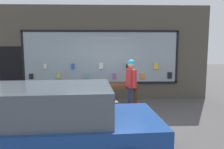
{
  "coord_description": "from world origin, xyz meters",
  "views": [
    {
      "loc": [
        0.01,
        -6.34,
        2.08
      ],
      "look_at": [
        0.25,
        0.8,
        1.18
      ],
      "focal_mm": 35.0,
      "sensor_mm": 36.0,
      "label": 1
    }
  ],
  "objects_px": {
    "small_dog": "(116,106)",
    "display_table_main": "(104,88)",
    "parked_car": "(47,124)",
    "sandwich_board_sign": "(46,97)",
    "person_browsing": "(131,81)"
  },
  "relations": [
    {
      "from": "parked_car",
      "to": "sandwich_board_sign",
      "type": "bearing_deg",
      "value": 101.46
    },
    {
      "from": "small_dog",
      "to": "parked_car",
      "type": "bearing_deg",
      "value": 158.1
    },
    {
      "from": "person_browsing",
      "to": "sandwich_board_sign",
      "type": "height_order",
      "value": "person_browsing"
    },
    {
      "from": "small_dog",
      "to": "parked_car",
      "type": "distance_m",
      "value": 3.26
    },
    {
      "from": "person_browsing",
      "to": "small_dog",
      "type": "relative_size",
      "value": 2.91
    },
    {
      "from": "sandwich_board_sign",
      "to": "parked_car",
      "type": "height_order",
      "value": "parked_car"
    },
    {
      "from": "small_dog",
      "to": "parked_car",
      "type": "xyz_separation_m",
      "value": [
        -1.36,
        -2.92,
        0.48
      ]
    },
    {
      "from": "display_table_main",
      "to": "small_dog",
      "type": "bearing_deg",
      "value": -62.73
    },
    {
      "from": "sandwich_board_sign",
      "to": "person_browsing",
      "type": "bearing_deg",
      "value": -12.72
    },
    {
      "from": "parked_car",
      "to": "display_table_main",
      "type": "bearing_deg",
      "value": 70.94
    },
    {
      "from": "display_table_main",
      "to": "parked_car",
      "type": "bearing_deg",
      "value": -105.25
    },
    {
      "from": "sandwich_board_sign",
      "to": "small_dog",
      "type": "bearing_deg",
      "value": -18.26
    },
    {
      "from": "small_dog",
      "to": "display_table_main",
      "type": "bearing_deg",
      "value": 30.27
    },
    {
      "from": "person_browsing",
      "to": "display_table_main",
      "type": "bearing_deg",
      "value": 46.84
    },
    {
      "from": "person_browsing",
      "to": "parked_car",
      "type": "xyz_separation_m",
      "value": [
        -1.83,
        -3.1,
        -0.25
      ]
    }
  ]
}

